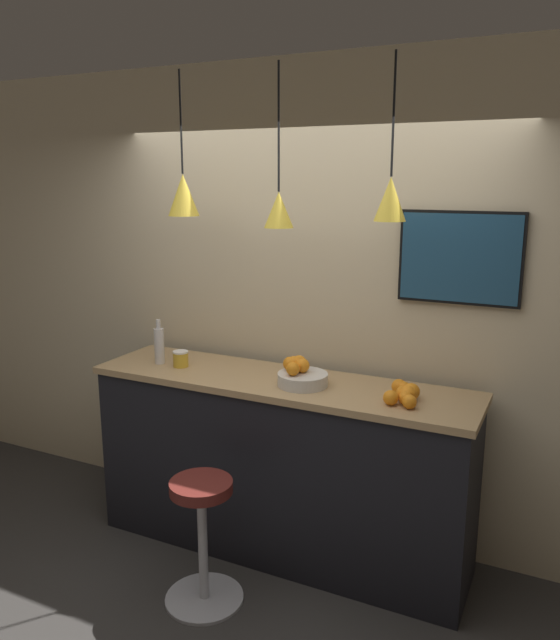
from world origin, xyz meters
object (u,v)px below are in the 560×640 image
object	(u,v)px
mounted_tv	(460,258)
juice_bottle	(159,345)
bar_stool	(202,527)
fruit_bowl	(301,375)
spread_jar	(181,359)

from	to	relation	value
mounted_tv	juice_bottle	bearing A→B (deg)	-167.31
bar_stool	juice_bottle	bearing A→B (deg)	139.01
fruit_bowl	juice_bottle	bearing A→B (deg)	-179.72
juice_bottle	mounted_tv	size ratio (longest dim) A/B	0.43
fruit_bowl	mounted_tv	bearing A→B (deg)	26.69
spread_jar	mounted_tv	size ratio (longest dim) A/B	0.15
fruit_bowl	juice_bottle	world-z (taller)	juice_bottle
fruit_bowl	spread_jar	bearing A→B (deg)	-179.67
bar_stool	fruit_bowl	world-z (taller)	fruit_bowl
bar_stool	fruit_bowl	size ratio (longest dim) A/B	2.46
fruit_bowl	spread_jar	xyz separation A→B (m)	(-0.80, -0.00, -0.01)
mounted_tv	bar_stool	bearing A→B (deg)	-137.83
fruit_bowl	mounted_tv	xyz separation A→B (m)	(0.76, 0.38, 0.65)
mounted_tv	spread_jar	bearing A→B (deg)	-166.09
fruit_bowl	juice_bottle	size ratio (longest dim) A/B	1.01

